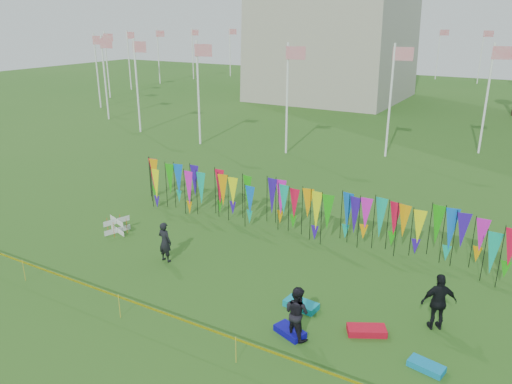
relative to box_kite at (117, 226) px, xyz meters
The scene contains 12 objects.
ground 8.00m from the box_kite, 28.48° to the right, with size 160.00×160.00×0.00m, color #275919.
flagpole_ring 44.89m from the box_kite, 98.97° to the left, with size 57.40×56.16×8.00m.
banner_row 8.53m from the box_kite, 30.31° to the left, with size 18.64×0.64×2.34m.
caution_tape_near 8.53m from the box_kite, 37.04° to the right, with size 26.00×0.02×0.90m.
box_kite is the anchor object (origin of this frame).
person_left 4.02m from the box_kite, 15.63° to the right, with size 0.64×0.46×1.74m, color black.
person_mid 11.33m from the box_kite, 15.95° to the right, with size 0.88×0.54×1.80m, color black.
person_right 14.66m from the box_kite, ahead, with size 1.16×0.66×1.97m, color black.
kite_bag_turquoise 10.40m from the box_kite, ahead, with size 1.18×0.59×0.24m, color #0B94A9.
kite_bag_blue 11.09m from the box_kite, 16.15° to the right, with size 1.03×0.54×0.22m, color #0D099C.
kite_bag_red 12.90m from the box_kite, ahead, with size 1.24×0.57×0.23m, color red.
kite_bag_teal 15.06m from the box_kite, ahead, with size 1.01×0.49×0.19m, color #0D88C1.
Camera 1 is at (9.53, -11.65, 9.70)m, focal length 35.00 mm.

